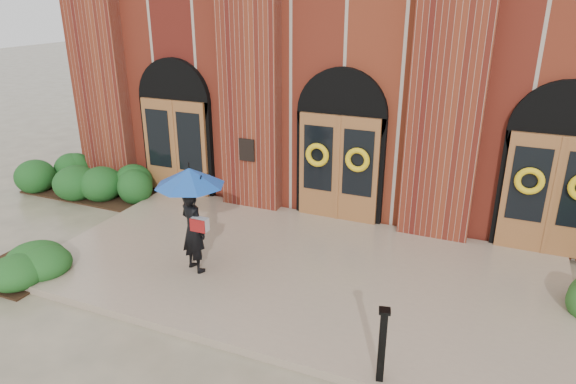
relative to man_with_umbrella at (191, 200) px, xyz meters
The scene contains 7 objects.
ground 2.49m from the man_with_umbrella, 22.45° to the left, with size 90.00×90.00×0.00m, color gray.
landing 2.49m from the man_with_umbrella, 26.51° to the left, with size 10.00×5.30×0.15m, color gray.
church_building 9.85m from the man_with_umbrella, 79.56° to the left, with size 16.20×12.53×7.00m.
man_with_umbrella is the anchor object (origin of this frame).
metal_post 4.44m from the man_with_umbrella, 21.94° to the right, with size 0.19×0.19×1.15m.
hedge_wall_left 5.94m from the man_with_umbrella, 152.54° to the left, with size 3.35×1.34×0.86m, color #164417.
hedge_front_left 3.82m from the man_with_umbrella, 159.13° to the right, with size 1.58×1.36×0.56m, color #1A4A19.
Camera 1 is at (3.36, -8.13, 5.18)m, focal length 32.00 mm.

